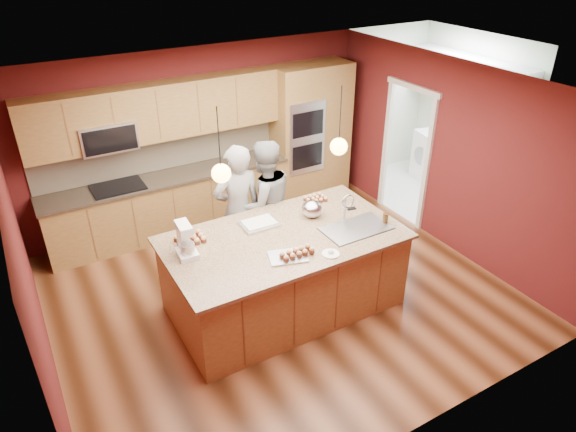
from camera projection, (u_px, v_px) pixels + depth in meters
floor at (279, 292)px, 6.74m from camera, size 5.50×5.50×0.00m
ceiling at (276, 88)px, 5.41m from camera, size 5.50×5.50×0.00m
wall_back at (199, 136)px, 7.96m from camera, size 5.50×0.00×5.50m
wall_front at (426, 324)px, 4.19m from camera, size 5.50×0.00×5.50m
wall_left at (25, 268)px, 4.88m from camera, size 0.00×5.00×5.00m
wall_right at (447, 156)px, 7.27m from camera, size 0.00×5.00×5.00m
cabinet_run at (165, 172)px, 7.65m from camera, size 3.74×0.64×2.30m
oven_column at (310, 133)px, 8.63m from camera, size 1.30×0.62×2.30m
doorway_trim at (405, 156)px, 8.02m from camera, size 0.08×1.11×2.20m
laundry_room at (469, 79)px, 8.58m from camera, size 2.60×2.70×2.70m
pendant_left at (221, 173)px, 5.20m from camera, size 0.20×0.20×0.80m
pendant_right at (339, 146)px, 5.83m from camera, size 0.20×0.20×0.80m
island at (285, 271)px, 6.25m from camera, size 2.78×1.55×1.40m
person_left at (238, 210)px, 6.78m from camera, size 0.70×0.49×1.83m
person_right at (265, 204)px, 6.96m from camera, size 0.88×0.69×1.81m
stand_mixer at (185, 242)px, 5.57m from camera, size 0.22×0.30×0.40m
sheet_cake at (259, 223)px, 6.22m from camera, size 0.45×0.33×0.05m
cooling_rack at (288, 257)px, 5.61m from camera, size 0.48×0.40×0.02m
mixing_bowl at (312, 209)px, 6.36m from camera, size 0.26×0.26×0.22m
plate at (331, 254)px, 5.67m from camera, size 0.20×0.20×0.01m
tumbler at (385, 218)px, 6.23m from camera, size 0.07×0.07×0.13m
phone at (351, 209)px, 6.58m from camera, size 0.13×0.09×0.01m
cupcakes_left at (190, 239)px, 5.88m from camera, size 0.35×0.26×0.08m
cupcakes_rack at (297, 253)px, 5.60m from camera, size 0.41×0.16×0.07m
cupcakes_right at (316, 199)px, 6.76m from camera, size 0.29×0.22×0.07m
washer at (465, 172)px, 8.94m from camera, size 0.66×0.68×0.89m
dryer at (432, 155)px, 9.59m from camera, size 0.67×0.68×0.90m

